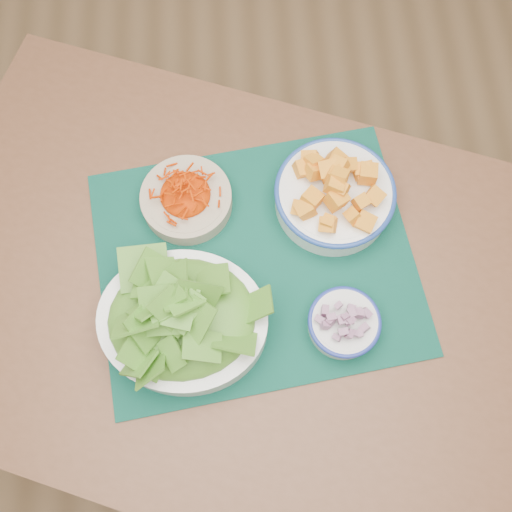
{
  "coord_description": "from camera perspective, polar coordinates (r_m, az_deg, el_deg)",
  "views": [
    {
      "loc": [
        -0.01,
        -0.19,
        1.75
      ],
      "look_at": [
        0.01,
        0.15,
        0.78
      ],
      "focal_mm": 40.0,
      "sensor_mm": 36.0,
      "label": 1
    }
  ],
  "objects": [
    {
      "name": "ground",
      "position": [
        1.76,
        -0.01,
        -13.01
      ],
      "size": [
        4.0,
        4.0,
        0.0
      ],
      "primitive_type": "plane",
      "color": "olive",
      "rests_on": "ground"
    },
    {
      "name": "squash_bowl",
      "position": [
        1.06,
        7.93,
        6.34
      ],
      "size": [
        0.25,
        0.25,
        0.1
      ],
      "rotation": [
        0.0,
        0.0,
        0.16
      ],
      "color": "white",
      "rests_on": "placemat"
    },
    {
      "name": "lettuce_bowl",
      "position": [
        0.96,
        -7.45,
        -6.14
      ],
      "size": [
        0.32,
        0.28,
        0.14
      ],
      "rotation": [
        0.0,
        0.0,
        -0.14
      ],
      "color": "white",
      "rests_on": "placemat"
    },
    {
      "name": "placemat",
      "position": [
        1.05,
        -0.0,
        -0.57
      ],
      "size": [
        0.63,
        0.55,
        0.0
      ],
      "primitive_type": "cube",
      "rotation": [
        0.0,
        0.0,
        0.14
      ],
      "color": "#052E24",
      "rests_on": "table"
    },
    {
      "name": "carrot_bowl",
      "position": [
        1.07,
        -7.03,
        5.89
      ],
      "size": [
        0.2,
        0.2,
        0.07
      ],
      "rotation": [
        0.0,
        0.0,
        0.18
      ],
      "color": "#BCAA8B",
      "rests_on": "placemat"
    },
    {
      "name": "table",
      "position": [
        1.13,
        -1.55,
        -4.75
      ],
      "size": [
        1.44,
        1.2,
        0.75
      ],
      "rotation": [
        0.0,
        0.0,
        -0.36
      ],
      "color": "brown",
      "rests_on": "ground"
    },
    {
      "name": "onion_bowl",
      "position": [
        1.0,
        8.81,
        -6.58
      ],
      "size": [
        0.15,
        0.15,
        0.07
      ],
      "rotation": [
        0.0,
        0.0,
        -0.32
      ],
      "color": "silver",
      "rests_on": "placemat"
    }
  ]
}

